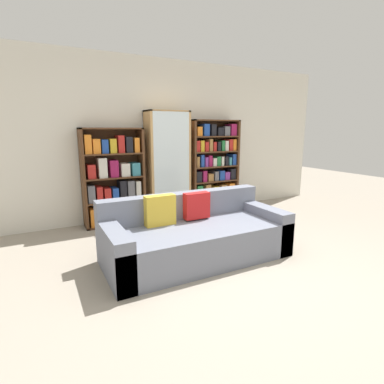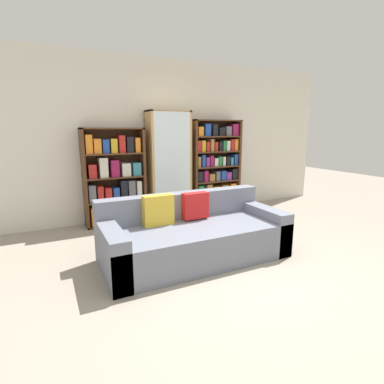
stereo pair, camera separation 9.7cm
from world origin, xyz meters
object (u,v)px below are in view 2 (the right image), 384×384
object	(u,v)px
bookshelf_left	(114,179)
display_cabinet	(169,165)
bookshelf_right	(215,167)
couch	(193,236)
wine_bottle	(216,216)

from	to	relation	value
bookshelf_left	display_cabinet	xyz separation A→B (m)	(0.94, -0.02, 0.18)
bookshelf_left	bookshelf_right	bearing A→B (deg)	-0.01
bookshelf_right	couch	bearing A→B (deg)	-127.18
display_cabinet	wine_bottle	distance (m)	1.21
bookshelf_left	display_cabinet	world-z (taller)	display_cabinet
couch	wine_bottle	xyz separation A→B (m)	(0.92, 1.00, -0.13)
couch	display_cabinet	bearing A→B (deg)	76.99
couch	display_cabinet	distance (m)	1.92
couch	wine_bottle	world-z (taller)	couch
display_cabinet	wine_bottle	size ratio (longest dim) A/B	5.43
couch	wine_bottle	distance (m)	1.36
bookshelf_right	display_cabinet	bearing A→B (deg)	-179.02
couch	wine_bottle	size ratio (longest dim) A/B	6.40
couch	bookshelf_left	size ratio (longest dim) A/B	1.40
display_cabinet	wine_bottle	world-z (taller)	display_cabinet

